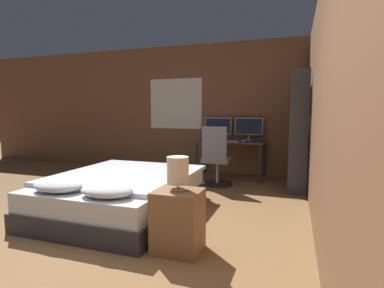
% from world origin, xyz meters
% --- Properties ---
extents(ground_plane, '(20.00, 20.00, 0.00)m').
position_xyz_m(ground_plane, '(0.00, 0.00, 0.00)').
color(ground_plane, brown).
extents(wall_back, '(12.00, 0.08, 2.70)m').
position_xyz_m(wall_back, '(-0.01, 4.28, 1.35)').
color(wall_back, brown).
rests_on(wall_back, ground_plane).
extents(wall_side_right, '(0.06, 12.00, 2.70)m').
position_xyz_m(wall_side_right, '(2.02, 1.50, 1.35)').
color(wall_side_right, brown).
rests_on(wall_side_right, ground_plane).
extents(bed, '(1.63, 2.04, 0.57)m').
position_xyz_m(bed, '(-0.28, 1.35, 0.25)').
color(bed, '#2D2D33').
rests_on(bed, ground_plane).
extents(nightstand, '(0.42, 0.37, 0.57)m').
position_xyz_m(nightstand, '(0.79, 0.59, 0.29)').
color(nightstand, brown).
rests_on(nightstand, ground_plane).
extents(bedside_lamp, '(0.20, 0.20, 0.31)m').
position_xyz_m(bedside_lamp, '(0.79, 0.59, 0.76)').
color(bedside_lamp, gray).
rests_on(bedside_lamp, nightstand).
extents(desk, '(1.32, 0.69, 0.73)m').
position_xyz_m(desk, '(0.59, 3.87, 0.64)').
color(desk, '#38383D').
rests_on(desk, ground_plane).
extents(monitor_left, '(0.55, 0.16, 0.44)m').
position_xyz_m(monitor_left, '(0.28, 4.11, 0.98)').
color(monitor_left, '#B7B7BC').
rests_on(monitor_left, desk).
extents(monitor_right, '(0.55, 0.16, 0.44)m').
position_xyz_m(monitor_right, '(0.91, 4.11, 0.98)').
color(monitor_right, '#B7B7BC').
rests_on(monitor_right, desk).
extents(keyboard, '(0.39, 0.13, 0.02)m').
position_xyz_m(keyboard, '(0.59, 3.63, 0.74)').
color(keyboard, '#B7B7BC').
rests_on(keyboard, desk).
extents(computer_mouse, '(0.07, 0.05, 0.04)m').
position_xyz_m(computer_mouse, '(0.88, 3.63, 0.75)').
color(computer_mouse, '#B7B7BC').
rests_on(computer_mouse, desk).
extents(office_chair, '(0.52, 0.52, 1.04)m').
position_xyz_m(office_chair, '(0.51, 3.10, 0.42)').
color(office_chair, black).
rests_on(office_chair, ground_plane).
extents(bookshelf, '(0.28, 0.75, 1.93)m').
position_xyz_m(bookshelf, '(1.83, 3.21, 1.04)').
color(bookshelf, '#333338').
rests_on(bookshelf, ground_plane).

